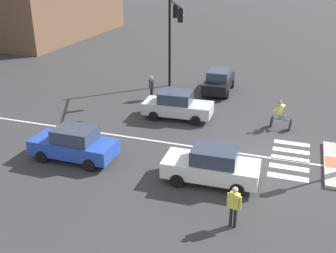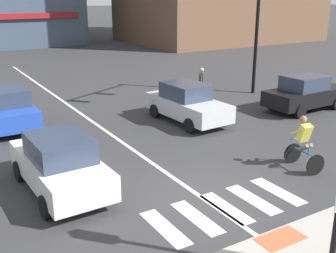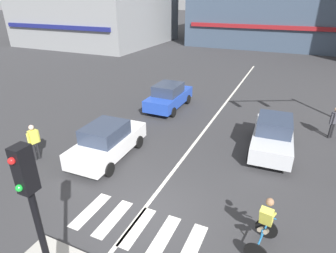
% 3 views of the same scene
% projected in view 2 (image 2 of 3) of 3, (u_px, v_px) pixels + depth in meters
% --- Properties ---
extents(ground_plane, '(300.00, 300.00, 0.00)m').
position_uv_depth(ground_plane, '(210.00, 198.00, 11.25)').
color(ground_plane, '#333335').
extents(tactile_pad_front, '(1.10, 0.60, 0.01)m').
position_uv_depth(tactile_pad_front, '(281.00, 238.00, 9.12)').
color(tactile_pad_front, '#DB5B38').
rests_on(tactile_pad_front, traffic_island).
extents(crosswalk_stripe_a, '(0.44, 1.80, 0.01)m').
position_uv_depth(crosswalk_stripe_a, '(165.00, 228.00, 9.81)').
color(crosswalk_stripe_a, silver).
rests_on(crosswalk_stripe_a, ground).
extents(crosswalk_stripe_b, '(0.44, 1.80, 0.01)m').
position_uv_depth(crosswalk_stripe_b, '(197.00, 217.00, 10.26)').
color(crosswalk_stripe_b, silver).
rests_on(crosswalk_stripe_b, ground).
extents(crosswalk_stripe_c, '(0.44, 1.80, 0.01)m').
position_uv_depth(crosswalk_stripe_c, '(226.00, 208.00, 10.71)').
color(crosswalk_stripe_c, silver).
rests_on(crosswalk_stripe_c, ground).
extents(crosswalk_stripe_d, '(0.44, 1.80, 0.01)m').
position_uv_depth(crosswalk_stripe_d, '(253.00, 199.00, 11.16)').
color(crosswalk_stripe_d, silver).
rests_on(crosswalk_stripe_d, ground).
extents(crosswalk_stripe_e, '(0.44, 1.80, 0.01)m').
position_uv_depth(crosswalk_stripe_e, '(278.00, 191.00, 11.61)').
color(crosswalk_stripe_e, silver).
rests_on(crosswalk_stripe_e, ground).
extents(lane_centre_line, '(0.14, 28.00, 0.01)m').
position_uv_depth(lane_centre_line, '(78.00, 111.00, 19.30)').
color(lane_centre_line, silver).
rests_on(lane_centre_line, ground).
extents(traffic_light_mast, '(4.38, 2.32, 6.49)m').
position_uv_depth(traffic_light_mast, '(247.00, 9.00, 20.24)').
color(traffic_light_mast, black).
rests_on(traffic_light_mast, ground).
extents(car_black_cross_right, '(4.15, 1.95, 1.64)m').
position_uv_depth(car_black_cross_right, '(305.00, 93.00, 19.34)').
color(car_black_cross_right, black).
rests_on(car_black_cross_right, ground).
extents(car_silver_eastbound_mid, '(2.01, 4.18, 1.64)m').
position_uv_depth(car_silver_eastbound_mid, '(187.00, 103.00, 17.61)').
color(car_silver_eastbound_mid, silver).
rests_on(car_silver_eastbound_mid, ground).
extents(car_white_westbound_near, '(1.94, 4.15, 1.64)m').
position_uv_depth(car_white_westbound_near, '(60.00, 164.00, 11.41)').
color(car_white_westbound_near, white).
rests_on(car_white_westbound_near, ground).
extents(car_blue_westbound_far, '(1.85, 4.10, 1.64)m').
position_uv_depth(car_blue_westbound_far, '(8.00, 108.00, 16.86)').
color(car_blue_westbound_far, '#2347B7').
rests_on(car_blue_westbound_far, ground).
extents(cyclist, '(0.81, 1.17, 1.68)m').
position_uv_depth(cyclist, '(304.00, 142.00, 12.88)').
color(cyclist, black).
rests_on(cyclist, ground).
extents(pedestrian_waiting_far_side, '(0.40, 0.43, 1.67)m').
position_uv_depth(pedestrian_waiting_far_side, '(201.00, 81.00, 21.03)').
color(pedestrian_waiting_far_side, black).
rests_on(pedestrian_waiting_far_side, ground).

